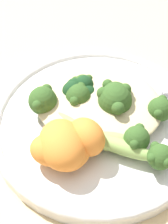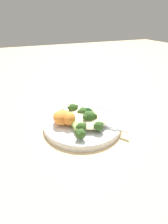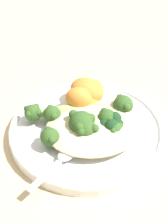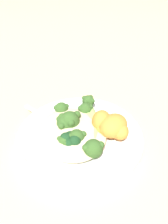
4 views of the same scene
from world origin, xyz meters
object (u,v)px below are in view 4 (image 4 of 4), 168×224
(sweet_potato_chunk_1, at_px, (119,130))
(broccoli_stalk_6, at_px, (79,136))
(broccoli_stalk_3, at_px, (73,122))
(sweet_potato_chunk_2, at_px, (110,126))
(broccoli_stalk_1, at_px, (87,113))
(plate, at_px, (81,134))
(sweet_potato_chunk_0, at_px, (113,126))
(quinoa_mound, at_px, (72,132))
(spoon, at_px, (45,117))
(broccoli_stalk_2, at_px, (69,113))
(sweet_potato_chunk_3, at_px, (101,121))
(kale_tuft, at_px, (71,140))
(broccoli_stalk_4, at_px, (69,124))
(broccoli_stalk_7, at_px, (94,142))
(broccoli_stalk_0, at_px, (90,108))
(broccoli_stalk_5, at_px, (74,137))

(sweet_potato_chunk_1, bearing_deg, broccoli_stalk_6, 86.32)
(broccoli_stalk_3, relative_size, sweet_potato_chunk_2, 1.37)
(broccoli_stalk_1, xyz_separation_m, sweet_potato_chunk_2, (-0.06, -0.03, 0.00))
(plate, distance_m, broccoli_stalk_1, 0.05)
(broccoli_stalk_1, bearing_deg, sweet_potato_chunk_0, -160.39)
(quinoa_mound, height_order, sweet_potato_chunk_1, sweet_potato_chunk_1)
(plate, distance_m, broccoli_stalk_6, 0.04)
(quinoa_mound, bearing_deg, broccoli_stalk_1, -43.36)
(quinoa_mound, distance_m, broccoli_stalk_1, 0.07)
(plate, distance_m, spoon, 0.10)
(broccoli_stalk_3, relative_size, sweet_potato_chunk_1, 1.88)
(quinoa_mound, bearing_deg, sweet_potato_chunk_0, -100.22)
(broccoli_stalk_6, bearing_deg, sweet_potato_chunk_0, 152.11)
(broccoli_stalk_2, relative_size, sweet_potato_chunk_1, 2.08)
(quinoa_mound, xyz_separation_m, sweet_potato_chunk_1, (-0.03, -0.10, 0.01))
(sweet_potato_chunk_3, bearing_deg, kale_tuft, 113.83)
(sweet_potato_chunk_0, xyz_separation_m, sweet_potato_chunk_1, (-0.01, -0.01, -0.00))
(plate, xyz_separation_m, spoon, (0.06, 0.07, 0.01))
(sweet_potato_chunk_3, bearing_deg, broccoli_stalk_4, 78.87)
(broccoli_stalk_7, distance_m, kale_tuft, 0.05)
(kale_tuft, bearing_deg, broccoli_stalk_4, -7.70)
(sweet_potato_chunk_0, distance_m, sweet_potato_chunk_1, 0.01)
(broccoli_stalk_1, xyz_separation_m, broccoli_stalk_4, (-0.03, 0.05, 0.00))
(broccoli_stalk_7, height_order, kale_tuft, broccoli_stalk_7)
(plate, height_order, quinoa_mound, quinoa_mound)
(plate, relative_size, kale_tuft, 6.16)
(broccoli_stalk_3, xyz_separation_m, broccoli_stalk_4, (-0.00, 0.01, -0.00))
(broccoli_stalk_0, height_order, broccoli_stalk_2, same)
(broccoli_stalk_4, xyz_separation_m, spoon, (0.05, 0.05, -0.01))
(plate, distance_m, kale_tuft, 0.05)
(spoon, bearing_deg, kale_tuft, 168.26)
(broccoli_stalk_1, bearing_deg, sweet_potato_chunk_1, -159.27)
(broccoli_stalk_0, xyz_separation_m, broccoli_stalk_2, (-0.01, 0.05, -0.00))
(sweet_potato_chunk_3, bearing_deg, broccoli_stalk_7, 147.88)
(kale_tuft, bearing_deg, broccoli_stalk_7, -111.75)
(broccoli_stalk_0, bearing_deg, sweet_potato_chunk_0, -159.10)
(plate, relative_size, broccoli_stalk_3, 3.01)
(broccoli_stalk_2, relative_size, kale_tuft, 2.27)
(broccoli_stalk_5, bearing_deg, sweet_potato_chunk_2, 161.83)
(broccoli_stalk_7, bearing_deg, broccoli_stalk_3, -135.20)
(broccoli_stalk_7, height_order, spoon, broccoli_stalk_7)
(quinoa_mound, relative_size, sweet_potato_chunk_2, 2.53)
(broccoli_stalk_7, relative_size, spoon, 1.31)
(broccoli_stalk_3, bearing_deg, sweet_potato_chunk_2, 173.77)
(broccoli_stalk_4, bearing_deg, broccoli_stalk_2, -88.02)
(broccoli_stalk_1, distance_m, broccoli_stalk_6, 0.08)
(sweet_potato_chunk_2, bearing_deg, broccoli_stalk_0, 15.57)
(broccoli_stalk_6, height_order, sweet_potato_chunk_0, sweet_potato_chunk_0)
(kale_tuft, bearing_deg, spoon, 23.01)
(broccoli_stalk_2, height_order, sweet_potato_chunk_1, sweet_potato_chunk_1)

